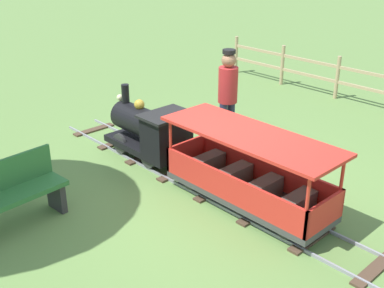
# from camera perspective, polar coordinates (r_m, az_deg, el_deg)

# --- Properties ---
(ground_plane) EXTENTS (60.00, 60.00, 0.00)m
(ground_plane) POSITION_cam_1_polar(r_m,az_deg,el_deg) (6.62, 1.91, -5.18)
(ground_plane) COLOR #608442
(track) EXTENTS (0.77, 6.05, 0.04)m
(track) POSITION_cam_1_polar(r_m,az_deg,el_deg) (6.75, 0.66, -4.43)
(track) COLOR gray
(track) RESTS_ON ground_plane
(locomotive) EXTENTS (0.73, 1.45, 1.03)m
(locomotive) POSITION_cam_1_polar(r_m,az_deg,el_deg) (7.25, -4.96, 1.63)
(locomotive) COLOR black
(locomotive) RESTS_ON ground_plane
(passenger_car) EXTENTS (0.83, 2.35, 0.97)m
(passenger_car) POSITION_cam_1_polar(r_m,az_deg,el_deg) (6.02, 6.64, -3.95)
(passenger_car) COLOR #3F3F3F
(passenger_car) RESTS_ON ground_plane
(conductor_person) EXTENTS (0.30, 0.30, 1.62)m
(conductor_person) POSITION_cam_1_polar(r_m,az_deg,el_deg) (7.45, 4.27, 6.14)
(conductor_person) COLOR #282D47
(conductor_person) RESTS_ON ground_plane
(park_bench) EXTENTS (1.33, 0.50, 0.82)m
(park_bench) POSITION_cam_1_polar(r_m,az_deg,el_deg) (5.98, -20.87, -5.75)
(park_bench) COLOR #2D6B33
(park_bench) RESTS_ON ground_plane
(fence_section) EXTENTS (0.08, 7.13, 0.90)m
(fence_section) POSITION_cam_1_polar(r_m,az_deg,el_deg) (10.19, 20.28, 6.80)
(fence_section) COLOR tan
(fence_section) RESTS_ON ground_plane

